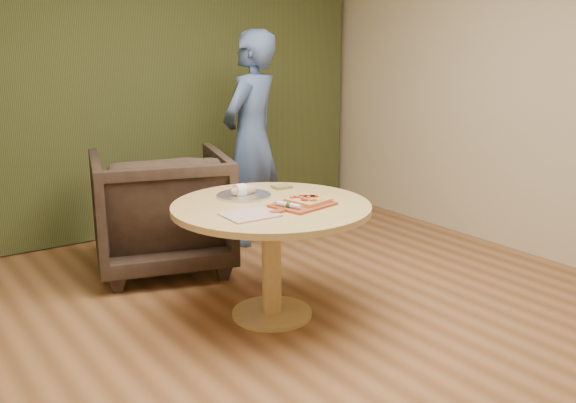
{
  "coord_description": "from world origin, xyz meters",
  "views": [
    {
      "loc": [
        -2.07,
        -2.61,
        1.76
      ],
      "look_at": [
        -0.08,
        0.25,
        0.86
      ],
      "focal_mm": 40.0,
      "sensor_mm": 36.0,
      "label": 1
    }
  ],
  "objects_px": {
    "serving_tray": "(244,195)",
    "person_standing": "(252,139)",
    "pizza_paddle": "(301,205)",
    "armchair": "(161,204)",
    "flatbread_pizza": "(308,200)",
    "cutlery_roll": "(289,205)",
    "bread_roll": "(243,190)",
    "pedestal_table": "(271,226)"
  },
  "relations": [
    {
      "from": "serving_tray",
      "to": "person_standing",
      "type": "xyz_separation_m",
      "value": [
        0.77,
        1.15,
        0.15
      ]
    },
    {
      "from": "pizza_paddle",
      "to": "armchair",
      "type": "xyz_separation_m",
      "value": [
        -0.33,
        1.39,
        -0.25
      ]
    },
    {
      "from": "pizza_paddle",
      "to": "person_standing",
      "type": "relative_size",
      "value": 0.26
    },
    {
      "from": "pizza_paddle",
      "to": "serving_tray",
      "type": "relative_size",
      "value": 1.32
    },
    {
      "from": "pizza_paddle",
      "to": "flatbread_pizza",
      "type": "distance_m",
      "value": 0.07
    },
    {
      "from": "pizza_paddle",
      "to": "cutlery_roll",
      "type": "distance_m",
      "value": 0.12
    },
    {
      "from": "armchair",
      "to": "bread_roll",
      "type": "bearing_deg",
      "value": 115.43
    },
    {
      "from": "pedestal_table",
      "to": "bread_roll",
      "type": "xyz_separation_m",
      "value": [
        -0.05,
        0.26,
        0.18
      ]
    },
    {
      "from": "pizza_paddle",
      "to": "armchair",
      "type": "height_order",
      "value": "armchair"
    },
    {
      "from": "pizza_paddle",
      "to": "serving_tray",
      "type": "bearing_deg",
      "value": 99.72
    },
    {
      "from": "bread_roll",
      "to": "flatbread_pizza",
      "type": "bearing_deg",
      "value": -59.42
    },
    {
      "from": "flatbread_pizza",
      "to": "person_standing",
      "type": "xyz_separation_m",
      "value": [
        0.54,
        1.55,
        0.14
      ]
    },
    {
      "from": "pedestal_table",
      "to": "cutlery_roll",
      "type": "xyz_separation_m",
      "value": [
        0.01,
        -0.18,
        0.17
      ]
    },
    {
      "from": "pizza_paddle",
      "to": "armchair",
      "type": "bearing_deg",
      "value": 91.47
    },
    {
      "from": "flatbread_pizza",
      "to": "bread_roll",
      "type": "height_order",
      "value": "bread_roll"
    },
    {
      "from": "pedestal_table",
      "to": "bread_roll",
      "type": "height_order",
      "value": "bread_roll"
    },
    {
      "from": "pedestal_table",
      "to": "armchair",
      "type": "height_order",
      "value": "armchair"
    },
    {
      "from": "bread_roll",
      "to": "armchair",
      "type": "relative_size",
      "value": 0.19
    },
    {
      "from": "serving_tray",
      "to": "person_standing",
      "type": "distance_m",
      "value": 1.39
    },
    {
      "from": "pedestal_table",
      "to": "cutlery_roll",
      "type": "height_order",
      "value": "cutlery_roll"
    },
    {
      "from": "flatbread_pizza",
      "to": "bread_roll",
      "type": "bearing_deg",
      "value": 120.58
    },
    {
      "from": "cutlery_roll",
      "to": "serving_tray",
      "type": "bearing_deg",
      "value": 76.35
    },
    {
      "from": "flatbread_pizza",
      "to": "armchair",
      "type": "xyz_separation_m",
      "value": [
        -0.39,
        1.37,
        -0.27
      ]
    },
    {
      "from": "flatbread_pizza",
      "to": "person_standing",
      "type": "distance_m",
      "value": 1.65
    },
    {
      "from": "serving_tray",
      "to": "bread_roll",
      "type": "bearing_deg",
      "value": 180.0
    },
    {
      "from": "pedestal_table",
      "to": "person_standing",
      "type": "bearing_deg",
      "value": 62.69
    },
    {
      "from": "person_standing",
      "to": "cutlery_roll",
      "type": "bearing_deg",
      "value": 38.21
    },
    {
      "from": "cutlery_roll",
      "to": "armchair",
      "type": "distance_m",
      "value": 1.46
    },
    {
      "from": "armchair",
      "to": "person_standing",
      "type": "height_order",
      "value": "person_standing"
    },
    {
      "from": "person_standing",
      "to": "armchair",
      "type": "bearing_deg",
      "value": -16.74
    },
    {
      "from": "pedestal_table",
      "to": "serving_tray",
      "type": "height_order",
      "value": "serving_tray"
    },
    {
      "from": "flatbread_pizza",
      "to": "armchair",
      "type": "bearing_deg",
      "value": 105.83
    },
    {
      "from": "serving_tray",
      "to": "bread_roll",
      "type": "height_order",
      "value": "bread_roll"
    },
    {
      "from": "pedestal_table",
      "to": "flatbread_pizza",
      "type": "distance_m",
      "value": 0.29
    },
    {
      "from": "pedestal_table",
      "to": "serving_tray",
      "type": "bearing_deg",
      "value": 98.61
    },
    {
      "from": "pizza_paddle",
      "to": "bread_roll",
      "type": "height_order",
      "value": "bread_roll"
    },
    {
      "from": "flatbread_pizza",
      "to": "pedestal_table",
      "type": "bearing_deg",
      "value": 144.25
    },
    {
      "from": "flatbread_pizza",
      "to": "person_standing",
      "type": "height_order",
      "value": "person_standing"
    },
    {
      "from": "flatbread_pizza",
      "to": "serving_tray",
      "type": "height_order",
      "value": "flatbread_pizza"
    },
    {
      "from": "flatbread_pizza",
      "to": "pizza_paddle",
      "type": "bearing_deg",
      "value": -165.64
    },
    {
      "from": "flatbread_pizza",
      "to": "armchair",
      "type": "distance_m",
      "value": 1.45
    },
    {
      "from": "pizza_paddle",
      "to": "bread_roll",
      "type": "relative_size",
      "value": 2.43
    }
  ]
}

